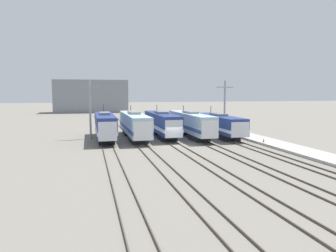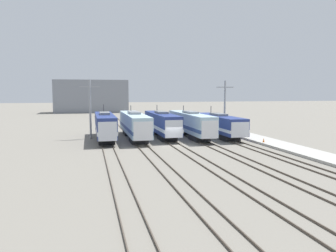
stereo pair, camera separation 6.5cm
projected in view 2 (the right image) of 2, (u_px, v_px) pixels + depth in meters
ground_plane at (175, 145)px, 46.67m from camera, size 400.00×400.00×0.00m
rail_pair_far_left at (108, 147)px, 44.46m from camera, size 1.50×120.00×0.15m
rail_pair_center_left at (142, 146)px, 45.56m from camera, size 1.51×120.00×0.15m
rail_pair_center at (175, 144)px, 46.66m from camera, size 1.51×120.00×0.15m
rail_pair_center_right at (206, 143)px, 47.76m from camera, size 1.51×120.00×0.15m
rail_pair_far_right at (236, 142)px, 48.85m from camera, size 1.50×120.00×0.15m
locomotive_far_left at (105, 126)px, 51.23m from camera, size 2.78×16.22×5.47m
locomotive_center_left at (135, 125)px, 52.74m from camera, size 2.94×18.68×5.21m
locomotive_center at (162, 124)px, 54.59m from camera, size 2.89×16.89×5.25m
locomotive_center_right at (191, 124)px, 54.71m from camera, size 2.76×18.69×5.12m
locomotive_far_right at (220, 125)px, 54.87m from camera, size 3.10×16.50×5.06m
catenary_tower_left at (90, 108)px, 52.49m from camera, size 3.18×0.32×9.51m
catenary_tower_right at (225, 106)px, 57.89m from camera, size 3.18×0.32×9.51m
platform at (264, 140)px, 49.91m from camera, size 4.00×120.00×0.32m
traffic_cone at (264, 140)px, 47.16m from camera, size 0.28×0.28×0.59m
depot_building at (91, 96)px, 122.09m from camera, size 26.48×11.03×11.94m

